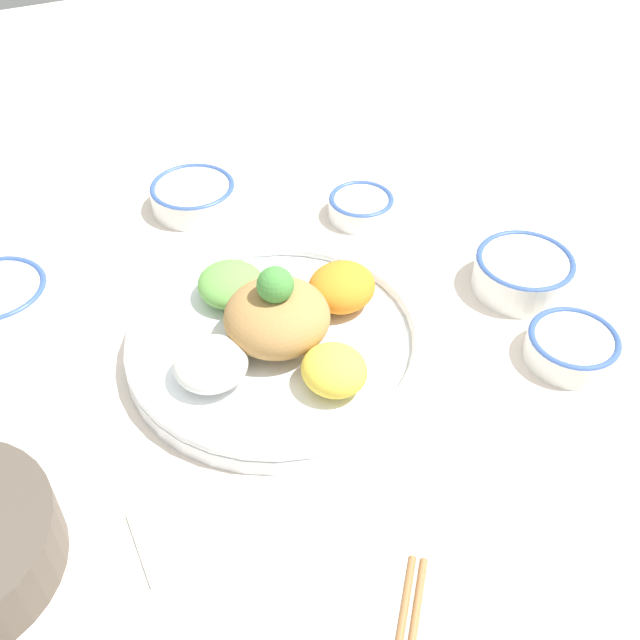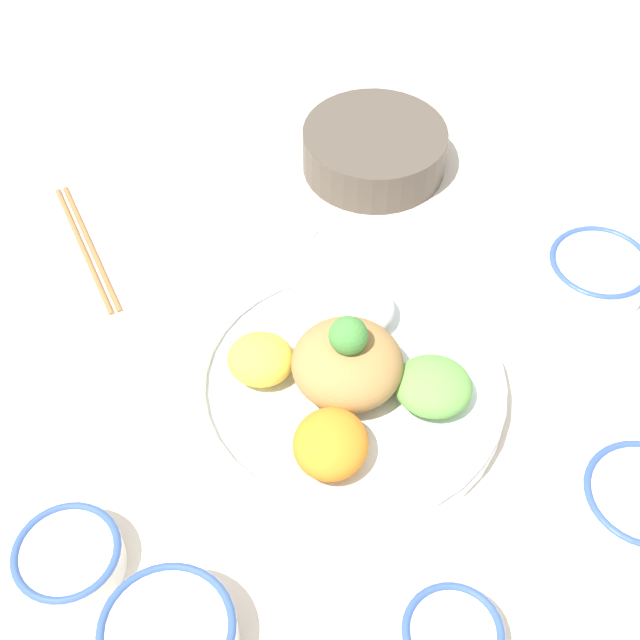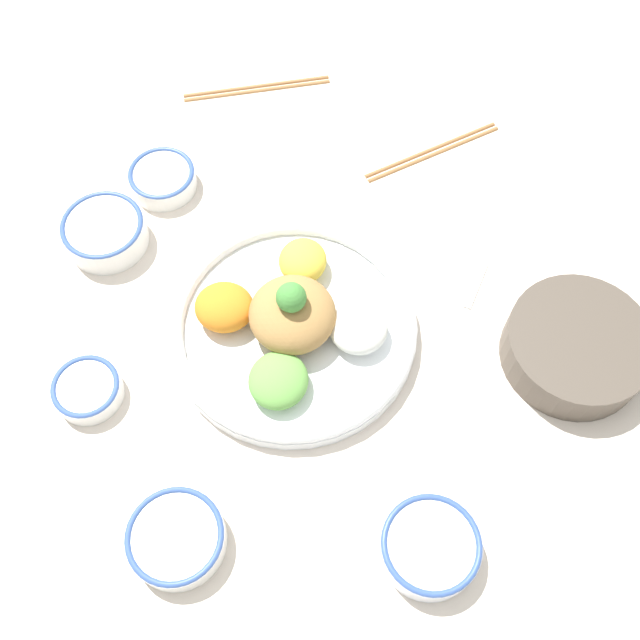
# 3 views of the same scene
# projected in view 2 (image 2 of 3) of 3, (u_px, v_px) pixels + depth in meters

# --- Properties ---
(ground_plane) EXTENTS (2.40, 2.40, 0.00)m
(ground_plane) POSITION_uv_depth(u_px,v_px,m) (330.00, 387.00, 0.96)
(ground_plane) COLOR silver
(salad_platter) EXTENTS (0.34, 0.34, 0.12)m
(salad_platter) POSITION_uv_depth(u_px,v_px,m) (346.00, 381.00, 0.93)
(salad_platter) COLOR white
(salad_platter) RESTS_ON ground_plane
(sauce_bowl_red) EXTENTS (0.10, 0.10, 0.03)m
(sauce_bowl_red) POSITION_uv_depth(u_px,v_px,m) (69.00, 558.00, 0.81)
(sauce_bowl_red) COLOR white
(sauce_bowl_red) RESTS_ON ground_plane
(rice_bowl_blue) EXTENTS (0.12, 0.12, 0.05)m
(rice_bowl_blue) POSITION_uv_depth(u_px,v_px,m) (170.00, 637.00, 0.76)
(rice_bowl_blue) COLOR white
(rice_bowl_blue) RESTS_ON ground_plane
(sauce_bowl_dark) EXTENTS (0.12, 0.12, 0.04)m
(sauce_bowl_dark) POSITION_uv_depth(u_px,v_px,m) (597.00, 271.00, 1.04)
(sauce_bowl_dark) COLOR white
(sauce_bowl_dark) RESTS_ON ground_plane
(rice_bowl_plain) EXTENTS (0.09, 0.09, 0.03)m
(rice_bowl_plain) POSITION_uv_depth(u_px,v_px,m) (452.00, 636.00, 0.77)
(rice_bowl_plain) COLOR white
(rice_bowl_plain) RESTS_ON ground_plane
(side_serving_bowl) EXTENTS (0.19, 0.19, 0.06)m
(side_serving_bowl) POSITION_uv_depth(u_px,v_px,m) (374.00, 147.00, 1.17)
(side_serving_bowl) COLOR #51473D
(side_serving_bowl) RESTS_ON ground_plane
(chopsticks_pair_near) EXTENTS (0.20, 0.16, 0.01)m
(chopsticks_pair_near) POSITION_uv_depth(u_px,v_px,m) (87.00, 246.00, 1.09)
(chopsticks_pair_near) COLOR #9E6B3D
(chopsticks_pair_near) RESTS_ON ground_plane
(serving_spoon_main) EXTENTS (0.12, 0.04, 0.01)m
(serving_spoon_main) POSITION_uv_depth(u_px,v_px,m) (259.00, 215.00, 1.13)
(serving_spoon_main) COLOR white
(serving_spoon_main) RESTS_ON ground_plane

